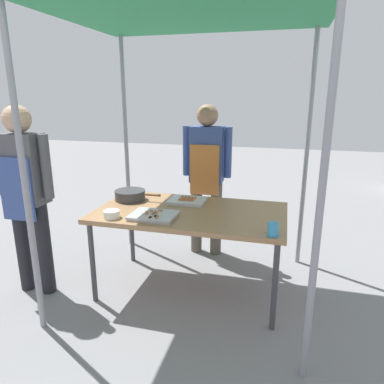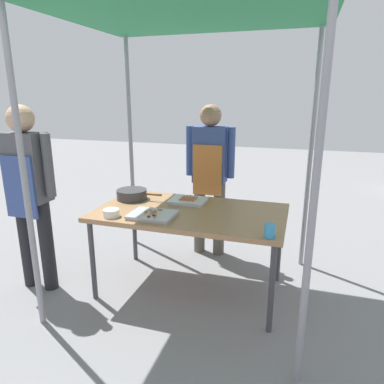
{
  "view_description": "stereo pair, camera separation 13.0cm",
  "coord_description": "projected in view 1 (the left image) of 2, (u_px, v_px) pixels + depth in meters",
  "views": [
    {
      "loc": [
        0.74,
        -2.73,
        1.71
      ],
      "look_at": [
        0.0,
        0.05,
        0.9
      ],
      "focal_mm": 32.76,
      "sensor_mm": 36.0,
      "label": 1
    },
    {
      "loc": [
        0.87,
        -2.7,
        1.71
      ],
      "look_at": [
        0.0,
        0.05,
        0.9
      ],
      "focal_mm": 32.76,
      "sensor_mm": 36.0,
      "label": 2
    }
  ],
  "objects": [
    {
      "name": "ground_plane",
      "position": [
        191.0,
        288.0,
        3.19
      ],
      "size": [
        18.0,
        18.0,
        0.0
      ],
      "primitive_type": "plane",
      "color": "slate"
    },
    {
      "name": "tray_grilled_sausages",
      "position": [
        187.0,
        201.0,
        3.2
      ],
      "size": [
        0.33,
        0.26,
        0.05
      ],
      "color": "silver",
      "rests_on": "stall_table"
    },
    {
      "name": "vendor_woman",
      "position": [
        207.0,
        168.0,
        3.67
      ],
      "size": [
        0.52,
        0.23,
        1.61
      ],
      "rotation": [
        0.0,
        0.0,
        3.14
      ],
      "color": "#595147",
      "rests_on": "ground"
    },
    {
      "name": "condiment_bowl",
      "position": [
        112.0,
        214.0,
        2.8
      ],
      "size": [
        0.13,
        0.13,
        0.06
      ],
      "primitive_type": "cylinder",
      "color": "silver",
      "rests_on": "stall_table"
    },
    {
      "name": "stall_table",
      "position": [
        191.0,
        216.0,
        3.0
      ],
      "size": [
        1.6,
        0.9,
        0.75
      ],
      "color": "#9E724C",
      "rests_on": "ground"
    },
    {
      "name": "stall_canopy",
      "position": [
        190.0,
        21.0,
        2.59
      ],
      "size": [
        2.1,
        1.8,
        2.34
      ],
      "color": "gray",
      "rests_on": "ground"
    },
    {
      "name": "cooking_wok",
      "position": [
        130.0,
        195.0,
        3.27
      ],
      "size": [
        0.44,
        0.28,
        0.09
      ],
      "color": "#38383A",
      "rests_on": "stall_table"
    },
    {
      "name": "drink_cup_near_edge",
      "position": [
        273.0,
        229.0,
        2.43
      ],
      "size": [
        0.08,
        0.08,
        0.1
      ],
      "primitive_type": "cylinder",
      "color": "#338CBF",
      "rests_on": "stall_table"
    },
    {
      "name": "tray_meat_skewers",
      "position": [
        153.0,
        216.0,
        2.81
      ],
      "size": [
        0.36,
        0.28,
        0.04
      ],
      "color": "#ADADB2",
      "rests_on": "stall_table"
    },
    {
      "name": "customer_nearby",
      "position": [
        25.0,
        186.0,
        2.91
      ],
      "size": [
        0.52,
        0.23,
        1.63
      ],
      "color": "black",
      "rests_on": "ground"
    }
  ]
}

